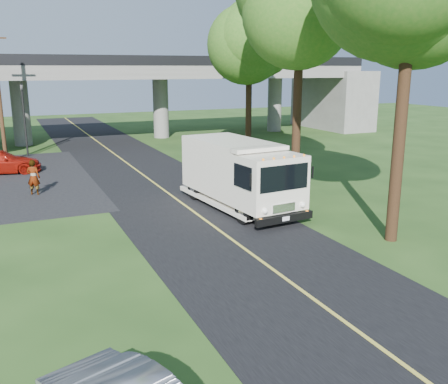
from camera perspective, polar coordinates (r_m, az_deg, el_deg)
ground at (r=16.08m, az=6.09°, el=-9.22°), size 120.00×120.00×0.00m
road at (r=24.77m, az=-5.50°, el=-0.82°), size 7.00×90.00×0.02m
lane_line at (r=24.76m, az=-5.51°, el=-0.77°), size 0.12×90.00×0.01m
overpass at (r=45.40m, az=-14.71°, el=11.34°), size 54.00×10.00×7.30m
traffic_signal at (r=38.90m, az=-21.90°, el=8.42°), size 0.18×0.22×5.20m
tree_right_far at (r=36.67m, az=3.35°, el=17.09°), size 5.77×5.67×10.99m
step_van at (r=22.83m, az=1.73°, el=2.24°), size 3.38×7.54×3.07m
pedestrian at (r=27.11m, az=-20.95°, el=1.57°), size 0.79×0.68×1.83m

